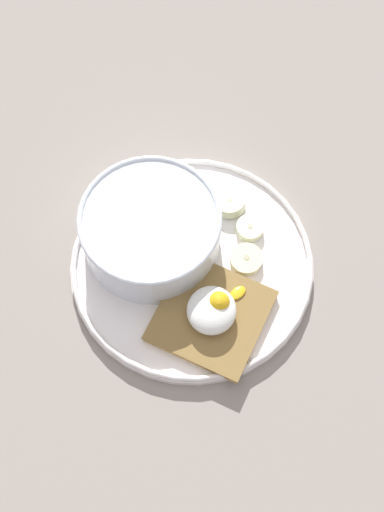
% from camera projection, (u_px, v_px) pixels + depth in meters
% --- Properties ---
extents(ground_plane, '(1.20, 1.20, 0.02)m').
position_uv_depth(ground_plane, '(192.00, 271.00, 0.78)').
color(ground_plane, gray).
rests_on(ground_plane, ground).
extents(plate, '(0.26, 0.26, 0.02)m').
position_uv_depth(plate, '(192.00, 264.00, 0.76)').
color(plate, white).
rests_on(plate, ground_plane).
extents(oatmeal_bowl, '(0.15, 0.15, 0.06)m').
position_uv_depth(oatmeal_bowl, '(151.00, 230.00, 0.74)').
color(oatmeal_bowl, white).
rests_on(oatmeal_bowl, plate).
extents(toast_slice, '(0.13, 0.13, 0.01)m').
position_uv_depth(toast_slice, '(211.00, 316.00, 0.73)').
color(toast_slice, olive).
rests_on(toast_slice, plate).
extents(poached_egg, '(0.06, 0.06, 0.03)m').
position_uv_depth(poached_egg, '(213.00, 309.00, 0.71)').
color(poached_egg, white).
rests_on(poached_egg, toast_slice).
extents(banana_slice_front, '(0.04, 0.04, 0.01)m').
position_uv_depth(banana_slice_front, '(250.00, 228.00, 0.77)').
color(banana_slice_front, '#EFF2C1').
rests_on(banana_slice_front, plate).
extents(banana_slice_left, '(0.04, 0.04, 0.01)m').
position_uv_depth(banana_slice_left, '(246.00, 259.00, 0.75)').
color(banana_slice_left, '#EEECBA').
rests_on(banana_slice_left, plate).
extents(banana_slice_back, '(0.05, 0.05, 0.02)m').
position_uv_depth(banana_slice_back, '(229.00, 202.00, 0.78)').
color(banana_slice_back, '#EFF1C2').
rests_on(banana_slice_back, plate).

